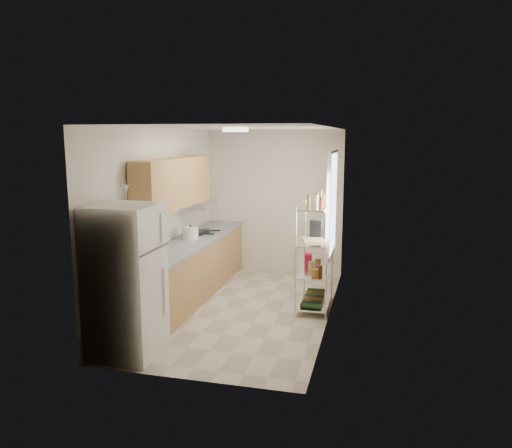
{
  "coord_description": "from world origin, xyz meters",
  "views": [
    {
      "loc": [
        1.87,
        -6.69,
        2.49
      ],
      "look_at": [
        0.14,
        0.25,
        1.22
      ],
      "focal_mm": 35.0,
      "sensor_mm": 36.0,
      "label": 1
    }
  ],
  "objects_px": {
    "refrigerator": "(126,281)",
    "espresso_machine": "(316,227)",
    "rice_cooker": "(191,233)",
    "frying_pan_large": "(196,233)",
    "cutting_board": "(313,240)"
  },
  "relations": [
    {
      "from": "cutting_board",
      "to": "frying_pan_large",
      "type": "bearing_deg",
      "value": 165.36
    },
    {
      "from": "refrigerator",
      "to": "frying_pan_large",
      "type": "bearing_deg",
      "value": 93.14
    },
    {
      "from": "espresso_machine",
      "to": "frying_pan_large",
      "type": "bearing_deg",
      "value": 171.45
    },
    {
      "from": "rice_cooker",
      "to": "cutting_board",
      "type": "relative_size",
      "value": 0.62
    },
    {
      "from": "rice_cooker",
      "to": "cutting_board",
      "type": "bearing_deg",
      "value": -4.66
    },
    {
      "from": "refrigerator",
      "to": "frying_pan_large",
      "type": "distance_m",
      "value": 2.58
    },
    {
      "from": "rice_cooker",
      "to": "frying_pan_large",
      "type": "height_order",
      "value": "rice_cooker"
    },
    {
      "from": "refrigerator",
      "to": "espresso_machine",
      "type": "relative_size",
      "value": 5.9
    },
    {
      "from": "frying_pan_large",
      "to": "cutting_board",
      "type": "relative_size",
      "value": 0.73
    },
    {
      "from": "frying_pan_large",
      "to": "espresso_machine",
      "type": "height_order",
      "value": "espresso_machine"
    },
    {
      "from": "refrigerator",
      "to": "frying_pan_large",
      "type": "relative_size",
      "value": 6.2
    },
    {
      "from": "refrigerator",
      "to": "espresso_machine",
      "type": "distance_m",
      "value": 2.98
    },
    {
      "from": "frying_pan_large",
      "to": "cutting_board",
      "type": "bearing_deg",
      "value": -18.48
    },
    {
      "from": "rice_cooker",
      "to": "espresso_machine",
      "type": "relative_size",
      "value": 0.81
    },
    {
      "from": "espresso_machine",
      "to": "rice_cooker",
      "type": "bearing_deg",
      "value": -178.16
    }
  ]
}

